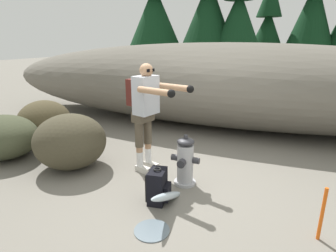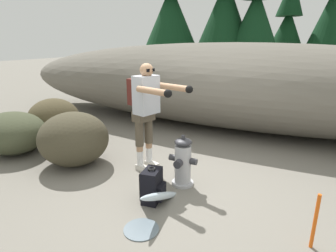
{
  "view_description": "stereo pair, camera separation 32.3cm",
  "coord_description": "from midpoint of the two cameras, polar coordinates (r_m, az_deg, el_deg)",
  "views": [
    {
      "loc": [
        1.25,
        -3.59,
        1.98
      ],
      "look_at": [
        -0.25,
        0.17,
        0.75
      ],
      "focal_mm": 29.59,
      "sensor_mm": 36.0,
      "label": 1
    },
    {
      "loc": [
        1.54,
        -3.46,
        1.98
      ],
      "look_at": [
        -0.25,
        0.17,
        0.75
      ],
      "focal_mm": 29.59,
      "sensor_mm": 36.0,
      "label": 2
    }
  ],
  "objects": [
    {
      "name": "dirt_embankment",
      "position": [
        6.93,
        14.51,
        8.16
      ],
      "size": [
        12.67,
        3.2,
        1.97
      ],
      "primitive_type": "ellipsoid",
      "color": "#666056",
      "rests_on": "ground_plane"
    },
    {
      "name": "boulder_small",
      "position": [
        5.77,
        -27.99,
        -1.25
      ],
      "size": [
        1.46,
        1.33,
        0.76
      ],
      "primitive_type": "ellipsoid",
      "rotation": [
        0.0,
        0.0,
        3.0
      ],
      "color": "#40442F",
      "rests_on": "ground_plane"
    },
    {
      "name": "utility_worker",
      "position": [
        4.2,
        -2.31,
        4.37
      ],
      "size": [
        1.04,
        0.68,
        1.69
      ],
      "rotation": [
        0.0,
        0.0,
        -0.28
      ],
      "color": "beige",
      "rests_on": "ground_plane"
    },
    {
      "name": "pine_tree_right",
      "position": [
        14.71,
        24.1,
        18.76
      ],
      "size": [
        1.81,
        1.81,
        4.88
      ],
      "color": "#47331E",
      "rests_on": "ground_plane"
    },
    {
      "name": "boulder_mid",
      "position": [
        4.78,
        -17.03,
        -2.57
      ],
      "size": [
        1.54,
        1.52,
        0.89
      ],
      "primitive_type": "ellipsoid",
      "rotation": [
        0.0,
        0.0,
        0.57
      ],
      "color": "#423D2C",
      "rests_on": "ground_plane"
    },
    {
      "name": "spare_backpack",
      "position": [
        3.62,
        -0.63,
        -12.31
      ],
      "size": [
        0.32,
        0.33,
        0.47
      ],
      "rotation": [
        0.0,
        0.0,
        0.15
      ],
      "color": "black",
      "rests_on": "ground_plane"
    },
    {
      "name": "pine_tree_far_left",
      "position": [
        12.91,
        1.38,
        23.74
      ],
      "size": [
        2.25,
        2.25,
        5.94
      ],
      "color": "#47331E",
      "rests_on": "ground_plane"
    },
    {
      "name": "survey_stake",
      "position": [
        3.28,
        30.69,
        -16.63
      ],
      "size": [
        0.04,
        0.04,
        0.6
      ],
      "primitive_type": "cylinder",
      "color": "#E55914",
      "rests_on": "ground_plane"
    },
    {
      "name": "boulder_large",
      "position": [
        6.15,
        -21.05,
        1.25
      ],
      "size": [
        1.48,
        1.48,
        0.87
      ],
      "primitive_type": "ellipsoid",
      "rotation": [
        0.0,
        0.0,
        2.35
      ],
      "color": "#484029",
      "rests_on": "ground_plane"
    },
    {
      "name": "fire_hydrant",
      "position": [
        3.97,
        5.41,
        -7.52
      ],
      "size": [
        0.41,
        0.36,
        0.75
      ],
      "color": "#B2B2B7",
      "rests_on": "ground_plane"
    },
    {
      "name": "pine_tree_center",
      "position": [
        12.34,
        18.52,
        22.1
      ],
      "size": [
        1.91,
        1.91,
        5.47
      ],
      "color": "#47331E",
      "rests_on": "ground_plane"
    },
    {
      "name": "ground_plane",
      "position": [
        4.29,
        4.2,
        -10.93
      ],
      "size": [
        56.0,
        56.0,
        0.04
      ],
      "primitive_type": "cube",
      "color": "slate"
    },
    {
      "name": "pine_tree_left",
      "position": [
        12.78,
        12.54,
        23.59
      ],
      "size": [
        2.6,
        2.6,
        6.6
      ],
      "color": "#47331E",
      "rests_on": "ground_plane"
    },
    {
      "name": "hydrant_water_jet",
      "position": [
        3.48,
        0.87,
        -15.13
      ],
      "size": [
        0.39,
        1.2,
        0.55
      ],
      "color": "silver",
      "rests_on": "ground_plane"
    }
  ]
}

